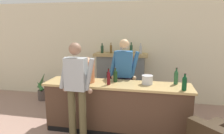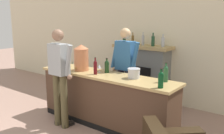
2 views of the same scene
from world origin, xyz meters
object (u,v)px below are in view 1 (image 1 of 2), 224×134
potted_plant_corner (43,90)px  person_bartender (124,76)px  fireplace_stone (121,77)px  wine_bottle_riesling_slim (184,83)px  wine_glass_front_left (108,77)px  wine_glass_back_row (84,73)px  copper_dispenser (87,69)px  wine_bottle_cabernet_heavy (176,77)px  wine_glass_front_right (65,75)px  person_customer (77,89)px  wine_bottle_port_short (109,78)px  wine_bottle_merlot_tall (115,76)px  ice_bucket_steel (147,80)px

potted_plant_corner → person_bartender: size_ratio=0.43×
fireplace_stone → wine_bottle_riesling_slim: size_ratio=5.60×
wine_glass_front_left → wine_glass_back_row: bearing=166.4°
person_bartender → copper_dispenser: person_bartender is taller
wine_bottle_cabernet_heavy → wine_glass_front_right: wine_bottle_cabernet_heavy is taller
wine_bottle_cabernet_heavy → wine_glass_front_right: size_ratio=1.92×
person_bartender → copper_dispenser: (-0.65, -0.57, 0.24)m
person_customer → wine_bottle_port_short: bearing=43.4°
person_bartender → wine_bottle_merlot_tall: size_ratio=6.47×
wine_bottle_port_short → wine_bottle_riesling_slim: bearing=-2.9°
copper_dispenser → wine_glass_front_left: bearing=8.4°
fireplace_stone → potted_plant_corner: (-2.22, -0.33, -0.40)m
wine_glass_front_right → ice_bucket_steel: bearing=3.6°
wine_bottle_port_short → wine_glass_front_left: size_ratio=2.05×
wine_bottle_port_short → wine_glass_back_row: (-0.58, 0.28, -0.01)m
person_bartender → wine_bottle_port_short: bearing=-106.6°
wine_glass_front_left → wine_glass_back_row: size_ratio=0.83×
potted_plant_corner → ice_bucket_steel: size_ratio=3.56×
person_bartender → ice_bucket_steel: 0.71m
copper_dispenser → wine_bottle_cabernet_heavy: copper_dispenser is taller
fireplace_stone → person_customer: person_customer is taller
wine_bottle_riesling_slim → ice_bucket_steel: bearing=158.2°
wine_glass_back_row → fireplace_stone: bearing=69.6°
copper_dispenser → wine_bottle_cabernet_heavy: bearing=6.9°
wine_glass_back_row → wine_bottle_riesling_slim: bearing=-10.3°
wine_glass_back_row → wine_bottle_merlot_tall: bearing=-5.0°
wine_bottle_cabernet_heavy → wine_bottle_merlot_tall: size_ratio=1.14×
person_bartender → wine_bottle_cabernet_heavy: 1.13m
person_customer → wine_glass_front_right: size_ratio=10.85×
ice_bucket_steel → wine_bottle_cabernet_heavy: wine_bottle_cabernet_heavy is taller
person_bartender → ice_bucket_steel: (0.52, -0.48, 0.07)m
fireplace_stone → person_customer: bearing=-101.2°
potted_plant_corner → wine_glass_front_right: 2.05m
person_bartender → wine_bottle_riesling_slim: size_ratio=6.09×
person_customer → wine_glass_back_row: (-0.11, 0.73, 0.11)m
fireplace_stone → copper_dispenser: (-0.41, -1.64, 0.55)m
person_customer → potted_plant_corner: bearing=134.0°
person_customer → wine_glass_front_right: person_customer is taller
fireplace_stone → wine_glass_back_row: 1.61m
wine_bottle_merlot_tall → person_customer: bearing=-129.6°
wine_bottle_cabernet_heavy → wine_glass_front_right: 2.19m
person_bartender → wine_glass_back_row: (-0.78, -0.38, 0.11)m
wine_bottle_port_short → wine_bottle_cabernet_heavy: bearing=13.4°
wine_bottle_port_short → copper_dispenser: bearing=168.1°
person_customer → wine_glass_back_row: bearing=98.6°
person_customer → wine_glass_back_row: size_ratio=9.74×
wine_bottle_cabernet_heavy → wine_glass_back_row: wine_bottle_cabernet_heavy is taller
potted_plant_corner → wine_bottle_port_short: 2.79m
ice_bucket_steel → wine_glass_front_right: 1.64m
copper_dispenser → wine_glass_front_right: (-0.47, -0.01, -0.14)m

